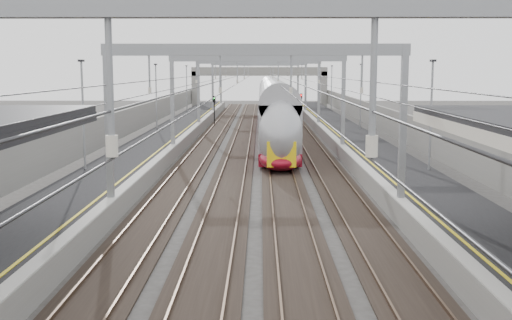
{
  "coord_description": "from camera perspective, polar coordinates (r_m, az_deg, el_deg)",
  "views": [
    {
      "loc": [
        0.22,
        -5.34,
        6.53
      ],
      "look_at": [
        0.0,
        24.65,
        2.28
      ],
      "focal_mm": 45.0,
      "sensor_mm": 36.0,
      "label": 1
    }
  ],
  "objects": [
    {
      "name": "platform_left",
      "position": [
        51.36,
        -8.79,
        1.22
      ],
      "size": [
        4.0,
        120.0,
        1.0
      ],
      "primitive_type": "cube",
      "color": "black",
      "rests_on": "ground"
    },
    {
      "name": "platform_right",
      "position": [
        51.29,
        9.14,
        1.21
      ],
      "size": [
        4.0,
        120.0,
        1.0
      ],
      "primitive_type": "cube",
      "color": "black",
      "rests_on": "ground"
    },
    {
      "name": "tracks",
      "position": [
        50.75,
        0.17,
        0.72
      ],
      "size": [
        11.4,
        140.0,
        0.2
      ],
      "color": "black",
      "rests_on": "ground"
    },
    {
      "name": "overhead_line",
      "position": [
        56.95,
        0.2,
        7.67
      ],
      "size": [
        13.0,
        140.0,
        6.6
      ],
      "color": "gray",
      "rests_on": "platform_left"
    },
    {
      "name": "overbridge",
      "position": [
        105.34,
        0.3,
        7.4
      ],
      "size": [
        22.0,
        2.2,
        6.9
      ],
      "color": "gray",
      "rests_on": "ground"
    },
    {
      "name": "wall_left",
      "position": [
        51.85,
        -12.32,
        2.42
      ],
      "size": [
        0.3,
        120.0,
        3.2
      ],
      "primitive_type": "cube",
      "color": "gray",
      "rests_on": "ground"
    },
    {
      "name": "wall_right",
      "position": [
        51.76,
        12.68,
        2.4
      ],
      "size": [
        0.3,
        120.0,
        3.2
      ],
      "primitive_type": "cube",
      "color": "gray",
      "rests_on": "ground"
    },
    {
      "name": "train",
      "position": [
        63.28,
        1.58,
        4.14
      ],
      "size": [
        2.86,
        52.12,
        4.52
      ],
      "color": "maroon",
      "rests_on": "ground"
    },
    {
      "name": "signal_green",
      "position": [
        75.08,
        -3.73,
        4.9
      ],
      "size": [
        0.32,
        0.32,
        3.48
      ],
      "color": "black",
      "rests_on": "ground"
    },
    {
      "name": "signal_red_near",
      "position": [
        68.85,
        2.91,
        4.62
      ],
      "size": [
        0.32,
        0.32,
        3.48
      ],
      "color": "black",
      "rests_on": "ground"
    },
    {
      "name": "signal_red_far",
      "position": [
        82.71,
        4.03,
        5.19
      ],
      "size": [
        0.32,
        0.32,
        3.48
      ],
      "color": "black",
      "rests_on": "ground"
    }
  ]
}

